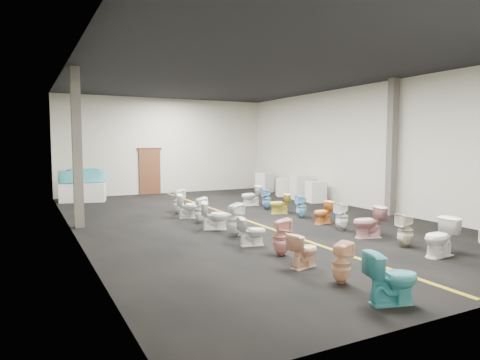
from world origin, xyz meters
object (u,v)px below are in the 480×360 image
(toilet_right_3, at_px, (369,222))
(toilet_right_9, at_px, (251,195))
(appliance_crate_a, at_px, (316,192))
(appliance_crate_b, at_px, (301,187))
(toilet_left_8, at_px, (189,206))
(toilet_right_5, at_px, (323,213))
(toilet_right_2, at_px, (405,230))
(toilet_left_1, at_px, (341,263))
(appliance_crate_d, at_px, (265,182))
(toilet_left_3, at_px, (281,237))
(toilet_left_4, at_px, (252,231))
(toilet_right_8, at_px, (267,199))
(toilet_right_1, at_px, (440,237))
(toilet_right_7, at_px, (279,204))
(toilet_right_6, at_px, (301,207))
(toilet_left_0, at_px, (392,278))
(bathtub, at_px, (82,176))
(appliance_crate_c, at_px, (284,187))
(toilet_left_7, at_px, (200,210))
(toilet_left_9, at_px, (179,201))
(toilet_left_2, at_px, (304,250))
(display_table, at_px, (83,192))
(toilet_left_5, at_px, (235,220))
(toilet_right_4, at_px, (342,217))
(toilet_left_6, at_px, (215,215))

(toilet_right_3, relative_size, toilet_right_9, 1.05)
(appliance_crate_a, distance_m, appliance_crate_b, 1.02)
(toilet_left_8, height_order, toilet_right_5, toilet_left_8)
(toilet_right_2, bearing_deg, toilet_left_1, -58.88)
(appliance_crate_d, bearing_deg, toilet_left_3, -118.82)
(appliance_crate_d, distance_m, toilet_left_4, 10.94)
(toilet_left_8, distance_m, toilet_right_8, 3.17)
(toilet_right_1, height_order, toilet_right_7, toilet_right_1)
(toilet_right_9, bearing_deg, toilet_right_2, 7.60)
(toilet_right_2, distance_m, toilet_right_6, 4.27)
(appliance_crate_d, height_order, toilet_right_7, appliance_crate_d)
(toilet_left_0, xyz_separation_m, toilet_right_8, (3.02, 8.70, -0.02))
(toilet_right_2, bearing_deg, appliance_crate_a, 165.90)
(toilet_left_1, bearing_deg, bathtub, -2.90)
(appliance_crate_a, bearing_deg, toilet_right_8, -165.76)
(appliance_crate_c, height_order, toilet_right_7, appliance_crate_c)
(toilet_left_1, relative_size, toilet_right_1, 0.87)
(toilet_left_7, bearing_deg, appliance_crate_c, -59.69)
(toilet_left_9, height_order, toilet_right_9, toilet_left_9)
(toilet_left_9, distance_m, toilet_right_6, 4.18)
(toilet_left_0, height_order, toilet_left_3, toilet_left_3)
(appliance_crate_a, height_order, toilet_right_2, appliance_crate_a)
(appliance_crate_c, bearing_deg, toilet_left_2, -121.21)
(display_table, height_order, toilet_right_8, display_table)
(appliance_crate_c, distance_m, toilet_left_8, 6.76)
(toilet_left_4, height_order, toilet_right_5, toilet_left_4)
(toilet_right_2, bearing_deg, toilet_left_5, -126.41)
(toilet_left_8, xyz_separation_m, toilet_right_4, (3.06, -3.75, -0.01))
(toilet_left_9, relative_size, toilet_right_6, 1.12)
(appliance_crate_b, height_order, appliance_crate_c, appliance_crate_b)
(bathtub, bearing_deg, toilet_right_8, -41.95)
(toilet_left_5, bearing_deg, toilet_left_3, 165.41)
(toilet_right_9, bearing_deg, toilet_right_1, 7.58)
(bathtub, relative_size, toilet_left_8, 2.40)
(appliance_crate_a, height_order, toilet_left_4, appliance_crate_a)
(toilet_left_0, xyz_separation_m, toilet_right_1, (2.97, 1.47, 0.01))
(appliance_crate_c, bearing_deg, toilet_right_8, -132.08)
(toilet_left_6, bearing_deg, toilet_left_9, 20.92)
(toilet_left_3, height_order, toilet_left_4, toilet_left_3)
(toilet_right_1, bearing_deg, toilet_right_4, 175.75)
(bathtub, bearing_deg, toilet_right_3, -61.15)
(toilet_left_1, bearing_deg, appliance_crate_a, -49.04)
(toilet_left_7, relative_size, toilet_left_9, 0.93)
(toilet_left_7, bearing_deg, toilet_right_8, -73.48)
(bathtub, xyz_separation_m, toilet_right_5, (5.73, -8.35, -0.74))
(toilet_left_3, height_order, toilet_left_8, toilet_left_3)
(appliance_crate_c, bearing_deg, toilet_right_2, -106.51)
(appliance_crate_c, xyz_separation_m, toilet_left_9, (-5.81, -2.32, 0.02))
(toilet_right_3, bearing_deg, toilet_left_0, -24.90)
(toilet_left_0, relative_size, toilet_left_2, 1.20)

